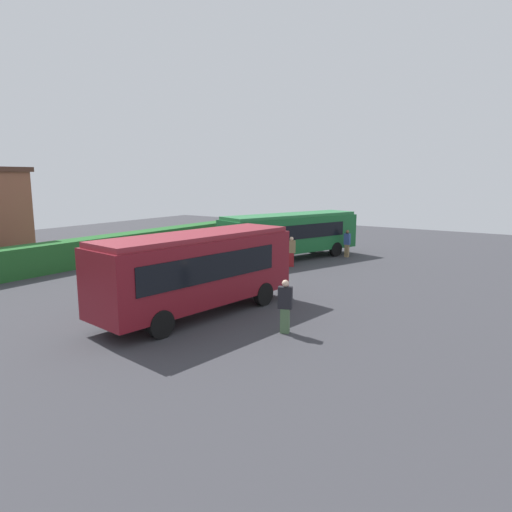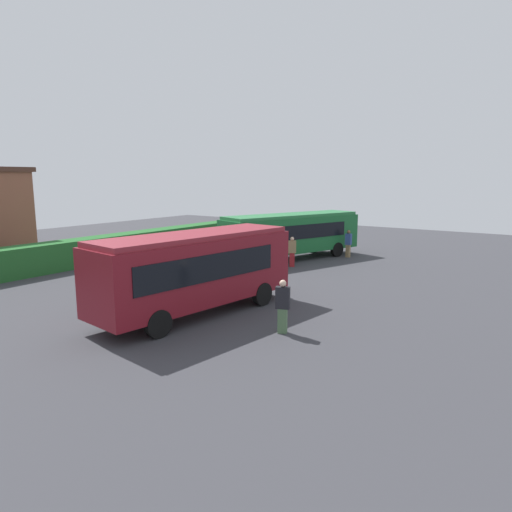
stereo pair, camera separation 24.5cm
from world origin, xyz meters
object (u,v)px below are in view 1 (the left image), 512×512
at_px(person_center, 291,251).
at_px(bus_green, 291,233).
at_px(person_far, 311,237).
at_px(person_right, 347,243).
at_px(traffic_cone, 100,273).
at_px(person_left, 285,305).
at_px(bus_maroon, 197,268).

bearing_deg(person_center, bus_green, -2.75).
bearing_deg(person_far, person_right, 106.81).
height_order(person_center, person_far, person_far).
distance_m(person_right, traffic_cone, 16.22).
height_order(bus_green, person_right, bus_green).
xyz_separation_m(person_left, traffic_cone, (2.02, 12.84, -0.72)).
distance_m(bus_maroon, person_left, 4.13).
bearing_deg(person_far, person_center, 55.81).
bearing_deg(traffic_cone, person_far, -18.27).
relative_size(bus_green, person_far, 5.42).
bearing_deg(person_center, traffic_cone, 107.90).
relative_size(person_left, person_far, 1.00).
xyz_separation_m(person_far, traffic_cone, (-15.18, 5.01, -0.72)).
height_order(bus_green, person_left, bus_green).
distance_m(bus_maroon, traffic_cone, 9.16).
bearing_deg(person_far, traffic_cone, 20.23).
bearing_deg(bus_green, person_center, -130.68).
xyz_separation_m(bus_maroon, bus_green, (12.99, 3.10, -0.12)).
xyz_separation_m(person_center, person_right, (5.10, -1.50, 0.03)).
distance_m(bus_maroon, person_center, 10.88).
xyz_separation_m(bus_maroon, person_center, (10.70, 1.76, -0.90)).
relative_size(person_left, person_right, 1.02).
bearing_deg(bus_green, traffic_cone, 171.57).
xyz_separation_m(bus_maroon, person_right, (15.79, 0.26, -0.88)).
xyz_separation_m(bus_maroon, traffic_cone, (2.02, 8.80, -1.58)).
xyz_separation_m(person_right, person_far, (1.40, 3.53, 0.02)).
bearing_deg(traffic_cone, bus_maroon, -102.93).
bearing_deg(person_left, person_center, 8.32).
bearing_deg(person_left, bus_green, 8.65).
bearing_deg(person_center, person_far, -15.75).
bearing_deg(bus_maroon, person_center, 16.85).
distance_m(person_left, person_right, 16.37).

